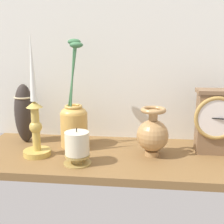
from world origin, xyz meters
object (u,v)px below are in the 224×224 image
Objects in this scene: pillar_candle_front at (77,147)px; mantel_clock at (214,121)px; candlestick_tall_left at (35,120)px; brass_vase_bulbous at (153,133)px; tall_ceramic_vase at (25,113)px; brass_vase_jar at (74,122)px.

mantel_clock is at bearing 18.18° from pillar_candle_front.
candlestick_tall_left is at bearing -171.28° from mantel_clock.
tall_ceramic_vase reaches higher than brass_vase_bulbous.
brass_vase_bulbous is 0.74× the size of tall_ceramic_vase.
candlestick_tall_left is at bearing -54.98° from tall_ceramic_vase.
brass_vase_jar is at bearing 106.58° from pillar_candle_front.
brass_vase_jar is (9.87, 10.15, -3.15)cm from candlestick_tall_left.
brass_vase_bulbous is at bearing -11.50° from brass_vase_jar.
brass_vase_jar is at bearing 168.50° from brass_vase_bulbous.
mantel_clock is at bearing -3.48° from tall_ceramic_vase.
mantel_clock is 57.10cm from candlestick_tall_left.
brass_vase_jar is (-26.90, 5.47, 1.43)cm from brass_vase_bulbous.
tall_ceramic_vase is (-45.62, 7.95, 3.50)cm from brass_vase_bulbous.
brass_vase_bulbous is at bearing 7.25° from candlestick_tall_left.
candlestick_tall_left reaches higher than tall_ceramic_vase.
brass_vase_jar is 1.72× the size of tall_ceramic_vase.
candlestick_tall_left is 37.35cm from brass_vase_bulbous.
pillar_candle_front is at bearing -161.82° from mantel_clock.
tall_ceramic_vase is (-65.28, 3.97, -0.17)cm from mantel_clock.
brass_vase_jar is 19.00cm from tall_ceramic_vase.
tall_ceramic_vase is at bearing 176.52° from mantel_clock.
brass_vase_bulbous is 46.44cm from tall_ceramic_vase.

